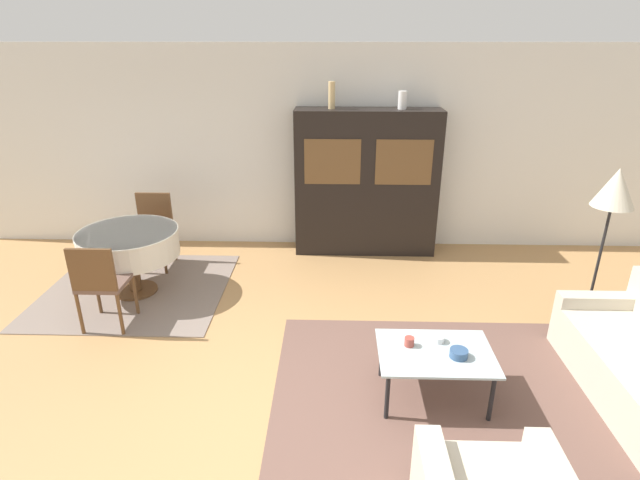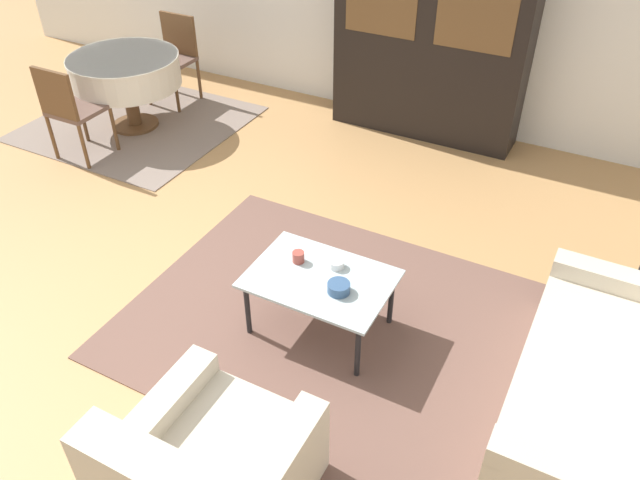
{
  "view_description": "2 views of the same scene",
  "coord_description": "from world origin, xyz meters",
  "px_view_note": "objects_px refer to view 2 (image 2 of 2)",
  "views": [
    {
      "loc": [
        0.33,
        -3.04,
        2.79
      ],
      "look_at": [
        0.2,
        1.4,
        0.95
      ],
      "focal_mm": 28.0,
      "sensor_mm": 36.0,
      "label": 1
    },
    {
      "loc": [
        2.56,
        -2.36,
        3.05
      ],
      "look_at": [
        1.16,
        0.31,
        0.75
      ],
      "focal_mm": 35.0,
      "sensor_mm": 36.0,
      "label": 2
    }
  ],
  "objects_px": {
    "dining_table": "(125,71)",
    "dining_chair_near": "(70,107)",
    "couch": "(607,392)",
    "coffee_table": "(320,283)",
    "dining_chair_far": "(174,53)",
    "display_cabinet": "(431,40)",
    "cup": "(298,257)",
    "bowl_small": "(336,264)",
    "bowl": "(339,288)",
    "armchair": "(208,474)"
  },
  "relations": [
    {
      "from": "dining_chair_far",
      "to": "bowl",
      "type": "bearing_deg",
      "value": 142.1
    },
    {
      "from": "couch",
      "to": "cup",
      "type": "bearing_deg",
      "value": 88.88
    },
    {
      "from": "armchair",
      "to": "dining_chair_near",
      "type": "bearing_deg",
      "value": 143.92
    },
    {
      "from": "couch",
      "to": "cup",
      "type": "height_order",
      "value": "couch"
    },
    {
      "from": "display_cabinet",
      "to": "cup",
      "type": "distance_m",
      "value": 3.02
    },
    {
      "from": "bowl_small",
      "to": "armchair",
      "type": "bearing_deg",
      "value": -87.45
    },
    {
      "from": "couch",
      "to": "bowl",
      "type": "relative_size",
      "value": 11.91
    },
    {
      "from": "display_cabinet",
      "to": "cup",
      "type": "bearing_deg",
      "value": -86.15
    },
    {
      "from": "dining_table",
      "to": "bowl_small",
      "type": "bearing_deg",
      "value": -26.58
    },
    {
      "from": "couch",
      "to": "dining_table",
      "type": "height_order",
      "value": "couch"
    },
    {
      "from": "armchair",
      "to": "dining_chair_far",
      "type": "height_order",
      "value": "dining_chair_far"
    },
    {
      "from": "bowl_small",
      "to": "dining_chair_near",
      "type": "bearing_deg",
      "value": 165.52
    },
    {
      "from": "dining_table",
      "to": "dining_chair_far",
      "type": "relative_size",
      "value": 1.19
    },
    {
      "from": "bowl",
      "to": "cup",
      "type": "bearing_deg",
      "value": 158.8
    },
    {
      "from": "cup",
      "to": "bowl",
      "type": "bearing_deg",
      "value": -21.2
    },
    {
      "from": "coffee_table",
      "to": "cup",
      "type": "height_order",
      "value": "cup"
    },
    {
      "from": "display_cabinet",
      "to": "dining_chair_far",
      "type": "relative_size",
      "value": 2.07
    },
    {
      "from": "display_cabinet",
      "to": "couch",
      "type": "bearing_deg",
      "value": -54.17
    },
    {
      "from": "dining_chair_near",
      "to": "cup",
      "type": "xyz_separation_m",
      "value": [
        2.92,
        -0.88,
        -0.06
      ]
    },
    {
      "from": "dining_chair_near",
      "to": "armchair",
      "type": "bearing_deg",
      "value": -36.08
    },
    {
      "from": "coffee_table",
      "to": "display_cabinet",
      "type": "bearing_deg",
      "value": 97.5
    },
    {
      "from": "coffee_table",
      "to": "bowl_small",
      "type": "height_order",
      "value": "bowl_small"
    },
    {
      "from": "bowl",
      "to": "couch",
      "type": "bearing_deg",
      "value": 3.69
    },
    {
      "from": "cup",
      "to": "bowl_small",
      "type": "bearing_deg",
      "value": 14.64
    },
    {
      "from": "display_cabinet",
      "to": "dining_table",
      "type": "bearing_deg",
      "value": -154.05
    },
    {
      "from": "armchair",
      "to": "display_cabinet",
      "type": "relative_size",
      "value": 0.46
    },
    {
      "from": "display_cabinet",
      "to": "bowl",
      "type": "relative_size",
      "value": 13.43
    },
    {
      "from": "display_cabinet",
      "to": "cup",
      "type": "height_order",
      "value": "display_cabinet"
    },
    {
      "from": "dining_table",
      "to": "dining_chair_near",
      "type": "xyz_separation_m",
      "value": [
        0.0,
        -0.77,
        -0.07
      ]
    },
    {
      "from": "armchair",
      "to": "display_cabinet",
      "type": "bearing_deg",
      "value": 96.62
    },
    {
      "from": "coffee_table",
      "to": "dining_chair_far",
      "type": "relative_size",
      "value": 0.99
    },
    {
      "from": "dining_chair_near",
      "to": "bowl_small",
      "type": "bearing_deg",
      "value": -14.48
    },
    {
      "from": "display_cabinet",
      "to": "cup",
      "type": "relative_size",
      "value": 24.13
    },
    {
      "from": "dining_table",
      "to": "bowl",
      "type": "distance_m",
      "value": 3.75
    },
    {
      "from": "armchair",
      "to": "dining_chair_near",
      "type": "height_order",
      "value": "dining_chair_near"
    },
    {
      "from": "armchair",
      "to": "bowl",
      "type": "distance_m",
      "value": 1.35
    },
    {
      "from": "bowl",
      "to": "bowl_small",
      "type": "distance_m",
      "value": 0.24
    },
    {
      "from": "couch",
      "to": "bowl",
      "type": "bearing_deg",
      "value": 93.69
    },
    {
      "from": "dining_chair_near",
      "to": "bowl_small",
      "type": "xyz_separation_m",
      "value": [
        3.17,
        -0.82,
        -0.07
      ]
    },
    {
      "from": "dining_table",
      "to": "cup",
      "type": "distance_m",
      "value": 3.36
    },
    {
      "from": "coffee_table",
      "to": "dining_chair_far",
      "type": "distance_m",
      "value": 4.0
    },
    {
      "from": "armchair",
      "to": "bowl_small",
      "type": "relative_size",
      "value": 8.78
    },
    {
      "from": "dining_chair_near",
      "to": "display_cabinet",
      "type": "bearing_deg",
      "value": 37.55
    },
    {
      "from": "dining_chair_far",
      "to": "display_cabinet",
      "type": "bearing_deg",
      "value": -168.42
    },
    {
      "from": "display_cabinet",
      "to": "dining_table",
      "type": "relative_size",
      "value": 1.74
    },
    {
      "from": "armchair",
      "to": "bowl_small",
      "type": "bearing_deg",
      "value": 92.55
    },
    {
      "from": "couch",
      "to": "bowl",
      "type": "xyz_separation_m",
      "value": [
        -1.61,
        -0.1,
        0.19
      ]
    },
    {
      "from": "bowl_small",
      "to": "couch",
      "type": "bearing_deg",
      "value": -3.41
    },
    {
      "from": "display_cabinet",
      "to": "bowl_small",
      "type": "height_order",
      "value": "display_cabinet"
    },
    {
      "from": "bowl",
      "to": "dining_table",
      "type": "bearing_deg",
      "value": 151.41
    }
  ]
}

